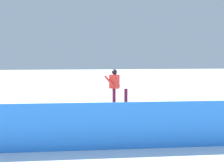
% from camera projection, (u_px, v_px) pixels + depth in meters
% --- Properties ---
extents(ground_plane, '(120.00, 120.00, 0.00)m').
position_uv_depth(ground_plane, '(96.00, 118.00, 10.96)').
color(ground_plane, white).
extents(grind_box, '(7.54, 1.19, 0.58)m').
position_uv_depth(grind_box, '(96.00, 112.00, 10.94)').
color(grind_box, white).
rests_on(grind_box, ground_plane).
extents(snowboarder, '(1.45, 0.81, 1.42)m').
position_uv_depth(snowboarder, '(116.00, 85.00, 10.98)').
color(snowboarder, '#272A29').
rests_on(snowboarder, grind_box).
extents(safety_fence, '(11.34, 0.98, 1.27)m').
position_uv_depth(safety_fence, '(113.00, 126.00, 7.01)').
color(safety_fence, '#2E81EE').
rests_on(safety_fence, ground_plane).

